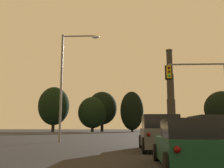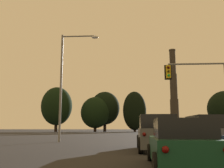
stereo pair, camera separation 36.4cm
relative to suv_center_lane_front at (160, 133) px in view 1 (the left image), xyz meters
The scene contains 11 objects.
suv_center_lane_front is the anchor object (origin of this frame).
hatchback_center_lane_second 6.30m from the suv_center_lane_front, 89.31° to the right, with size 2.01×4.15×1.44m.
suv_right_lane_front 2.94m from the suv_center_lane_front, 10.50° to the left, with size 2.27×4.97×1.86m.
traffic_light_overhead_right 9.47m from the suv_center_lane_front, 53.29° to the left, with size 5.60×0.50×6.47m.
street_lamp 11.67m from the suv_center_lane_front, 131.06° to the left, with size 3.39×0.36×9.53m.
smokestack 110.74m from the suv_center_lane_front, 79.83° to the left, with size 6.18×6.18×38.34m.
treeline_center_left 72.98m from the suv_center_lane_front, 100.01° to the left, with size 9.57×8.62×11.42m.
treeline_right_mid 75.52m from the suv_center_lane_front, 97.44° to the left, with size 10.02×9.02×13.54m.
treeline_center_right 68.82m from the suv_center_lane_front, 89.82° to the left, with size 7.32×6.59×12.70m.
treeline_far_left 75.00m from the suv_center_lane_front, 109.80° to the left, with size 10.15×9.13×14.61m.
treeline_far_right 76.22m from the suv_center_lane_front, 67.59° to the left, with size 11.48×10.33×12.90m.
Camera 1 is at (-1.86, 0.38, 1.16)m, focal length 42.00 mm.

